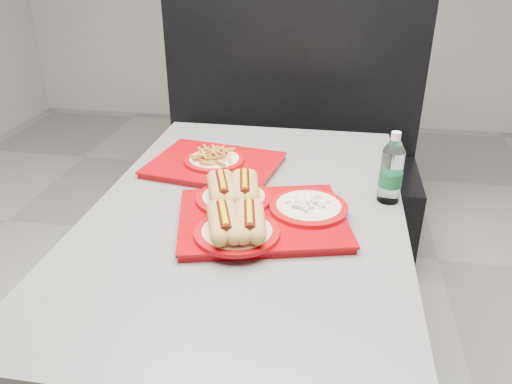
% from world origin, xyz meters
% --- Properties ---
extents(diner_table, '(0.92, 1.42, 0.75)m').
position_xyz_m(diner_table, '(0.00, 0.00, 0.58)').
color(diner_table, black).
rests_on(diner_table, ground).
extents(booth_bench, '(1.30, 0.57, 1.35)m').
position_xyz_m(booth_bench, '(0.00, 1.09, 0.40)').
color(booth_bench, black).
rests_on(booth_bench, ground).
extents(tray_near, '(0.53, 0.45, 0.10)m').
position_xyz_m(tray_near, '(0.04, -0.09, 0.79)').
color(tray_near, '#950409').
rests_on(tray_near, diner_table).
extents(tray_far, '(0.47, 0.39, 0.08)m').
position_xyz_m(tray_far, '(-0.16, 0.26, 0.77)').
color(tray_far, '#950409').
rests_on(tray_far, diner_table).
extents(water_bottle, '(0.07, 0.07, 0.22)m').
position_xyz_m(water_bottle, '(0.41, 0.11, 0.84)').
color(water_bottle, silver).
rests_on(water_bottle, diner_table).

